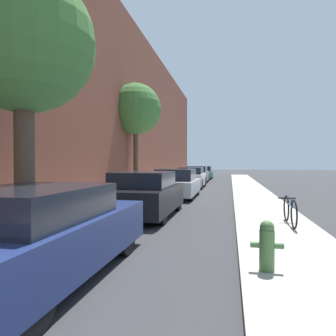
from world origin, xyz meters
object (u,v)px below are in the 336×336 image
parked_car_silver (176,184)px  street_tree_far (136,110)px  fire_hydrant (267,245)px  street_tree_near (23,44)px  parked_car_navy (36,234)px  parked_car_white (191,178)px  parked_car_black (145,195)px  parked_car_teal (204,173)px  parked_car_grey (197,175)px  bicycle (290,211)px

parked_car_silver → street_tree_far: size_ratio=0.67×
fire_hydrant → street_tree_near: bearing=168.0°
parked_car_navy → street_tree_near: (-1.46, 1.71, 3.50)m
parked_car_white → parked_car_black: bearing=-90.5°
parked_car_teal → street_tree_far: size_ratio=0.74×
parked_car_grey → street_tree_far: size_ratio=0.71×
parked_car_silver → parked_car_teal: parked_car_silver is taller
fire_hydrant → bicycle: (0.96, 3.54, -0.02)m
parked_car_navy → parked_car_white: (0.19, 16.38, 0.01)m
parked_car_white → street_tree_near: (-1.65, -14.67, 3.49)m
parked_car_navy → fire_hydrant: size_ratio=5.96×
parked_car_teal → street_tree_near: (-1.51, -25.79, 3.53)m
parked_car_navy → street_tree_near: 4.16m
parked_car_grey → parked_car_white: bearing=-88.2°
parked_car_white → parked_car_teal: 11.13m
street_tree_far → parked_car_navy: bearing=-78.9°
street_tree_near → fire_hydrant: street_tree_near is taller
parked_car_white → parked_car_navy: bearing=-90.7°
parked_car_silver → fire_hydrant: 10.35m
fire_hydrant → parked_car_teal: bearing=96.8°
parked_car_navy → street_tree_near: bearing=130.5°
parked_car_silver → street_tree_far: (-2.62, 1.77, 3.98)m
parked_car_navy → parked_car_black: 5.38m
street_tree_far → parked_car_black: bearing=-70.2°
parked_car_grey → fire_hydrant: 21.09m
parked_car_silver → parked_car_white: bearing=90.0°
parked_car_black → street_tree_near: 5.29m
parked_car_silver → street_tree_near: (-1.66, -8.88, 3.50)m
parked_car_teal → street_tree_far: street_tree_far is taller
parked_car_navy → parked_car_silver: parked_car_silver is taller
bicycle → street_tree_far: bearing=129.3°
parked_car_teal → bicycle: bearing=-79.8°
parked_car_silver → street_tree_near: size_ratio=0.72×
street_tree_near → street_tree_far: (-0.96, 10.65, 0.48)m
parked_car_teal → street_tree_far: bearing=-99.3°
bicycle → parked_car_black: bearing=164.6°
street_tree_near → parked_car_black: bearing=67.1°
parked_car_black → bicycle: size_ratio=2.37×
parked_car_silver → bicycle: 7.52m
bicycle → fire_hydrant: bearing=-105.2°
parked_car_teal → parked_car_white: bearing=-89.3°
parked_car_white → street_tree_near: bearing=-96.4°
parked_car_white → parked_car_grey: 5.17m
fire_hydrant → bicycle: fire_hydrant is taller
parked_car_black → parked_car_grey: (-0.05, 16.17, -0.01)m
parked_car_black → parked_car_silver: parked_car_black is taller
parked_car_white → fire_hydrant: 15.97m
parked_car_black → bicycle: 4.29m
parked_car_teal → street_tree_near: bearing=-93.4°
parked_car_silver → parked_car_navy: bearing=-91.1°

